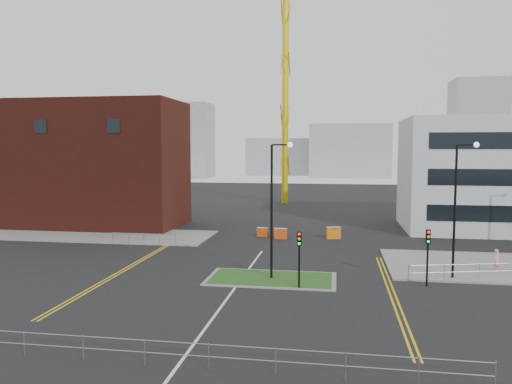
# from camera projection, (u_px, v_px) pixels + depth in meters

# --- Properties ---
(ground) EXTENTS (200.00, 200.00, 0.00)m
(ground) POSITION_uv_depth(u_px,v_px,m) (213.00, 318.00, 25.87)
(ground) COLOR black
(ground) RESTS_ON ground
(pavement_left) EXTENTS (28.00, 8.00, 0.12)m
(pavement_left) POSITION_uv_depth(u_px,v_px,m) (75.00, 234.00, 50.69)
(pavement_left) COLOR slate
(pavement_left) RESTS_ON ground
(island_kerb) EXTENTS (8.60, 4.60, 0.08)m
(island_kerb) POSITION_uv_depth(u_px,v_px,m) (271.00, 279.00, 33.41)
(island_kerb) COLOR slate
(island_kerb) RESTS_ON ground
(grass_island) EXTENTS (8.00, 4.00, 0.12)m
(grass_island) POSITION_uv_depth(u_px,v_px,m) (271.00, 279.00, 33.41)
(grass_island) COLOR #1E4C19
(grass_island) RESTS_ON ground
(brick_building) EXTENTS (24.20, 10.07, 14.24)m
(brick_building) POSITION_uv_depth(u_px,v_px,m) (76.00, 165.00, 56.47)
(brick_building) COLOR #4E1A13
(brick_building) RESTS_ON ground
(tower_crane) EXTENTS (52.16, 11.40, 42.05)m
(tower_crane) POSITION_uv_depth(u_px,v_px,m) (320.00, 16.00, 75.82)
(tower_crane) COLOR yellow
(tower_crane) RESTS_ON ground
(streetlamp_island) EXTENTS (1.46, 0.36, 9.18)m
(streetlamp_island) POSITION_uv_depth(u_px,v_px,m) (275.00, 199.00, 32.91)
(streetlamp_island) COLOR black
(streetlamp_island) RESTS_ON ground
(streetlamp_right_near) EXTENTS (1.46, 0.36, 9.18)m
(streetlamp_right_near) POSITION_uv_depth(u_px,v_px,m) (459.00, 199.00, 32.95)
(streetlamp_right_near) COLOR black
(streetlamp_right_near) RESTS_ON ground
(traffic_light_island) EXTENTS (0.28, 0.33, 3.65)m
(traffic_light_island) POSITION_uv_depth(u_px,v_px,m) (299.00, 249.00, 30.88)
(traffic_light_island) COLOR black
(traffic_light_island) RESTS_ON ground
(traffic_light_right) EXTENTS (0.28, 0.33, 3.65)m
(traffic_light_right) POSITION_uv_depth(u_px,v_px,m) (428.00, 246.00, 31.57)
(traffic_light_right) COLOR black
(traffic_light_right) RESTS_ON ground
(railing_front) EXTENTS (24.05, 0.05, 1.10)m
(railing_front) POSITION_uv_depth(u_px,v_px,m) (176.00, 349.00, 19.90)
(railing_front) COLOR gray
(railing_front) RESTS_ON ground
(railing_left) EXTENTS (6.05, 0.05, 1.10)m
(railing_left) POSITION_uv_depth(u_px,v_px,m) (144.00, 237.00, 45.26)
(railing_left) COLOR gray
(railing_left) RESTS_ON ground
(centre_line) EXTENTS (0.15, 30.00, 0.01)m
(centre_line) POSITION_uv_depth(u_px,v_px,m) (222.00, 306.00, 27.83)
(centre_line) COLOR silver
(centre_line) RESTS_ON ground
(yellow_left_a) EXTENTS (0.12, 24.00, 0.01)m
(yellow_left_a) POSITION_uv_depth(u_px,v_px,m) (129.00, 266.00, 37.14)
(yellow_left_a) COLOR gold
(yellow_left_a) RESTS_ON ground
(yellow_left_b) EXTENTS (0.12, 24.00, 0.01)m
(yellow_left_b) POSITION_uv_depth(u_px,v_px,m) (132.00, 266.00, 37.09)
(yellow_left_b) COLOR gold
(yellow_left_b) RESTS_ON ground
(yellow_right_a) EXTENTS (0.12, 20.00, 0.01)m
(yellow_right_a) POSITION_uv_depth(u_px,v_px,m) (390.00, 293.00, 30.25)
(yellow_right_a) COLOR gold
(yellow_right_a) RESTS_ON ground
(yellow_right_b) EXTENTS (0.12, 20.00, 0.01)m
(yellow_right_b) POSITION_uv_depth(u_px,v_px,m) (395.00, 293.00, 30.20)
(yellow_right_b) COLOR gold
(yellow_right_b) RESTS_ON ground
(skyline_a) EXTENTS (18.00, 12.00, 22.00)m
(skyline_a) POSITION_uv_depth(u_px,v_px,m) (181.00, 141.00, 149.29)
(skyline_a) COLOR gray
(skyline_a) RESTS_ON ground
(skyline_b) EXTENTS (24.00, 12.00, 16.00)m
(skyline_b) POSITION_uv_depth(u_px,v_px,m) (350.00, 151.00, 151.40)
(skyline_b) COLOR gray
(skyline_b) RESTS_ON ground
(skyline_c) EXTENTS (14.00, 12.00, 28.00)m
(skyline_c) POSITION_uv_depth(u_px,v_px,m) (477.00, 130.00, 140.36)
(skyline_c) COLOR gray
(skyline_c) RESTS_ON ground
(skyline_d) EXTENTS (30.00, 12.00, 12.00)m
(skyline_d) POSITION_uv_depth(u_px,v_px,m) (293.00, 157.00, 164.28)
(skyline_d) COLOR gray
(skyline_d) RESTS_ON ground
(pedestrian) EXTENTS (0.71, 0.70, 1.66)m
(pedestrian) POSITION_uv_depth(u_px,v_px,m) (497.00, 261.00, 35.28)
(pedestrian) COLOR pink
(pedestrian) RESTS_ON ground
(barrier_left) EXTENTS (1.13, 0.60, 0.91)m
(barrier_left) POSITION_uv_depth(u_px,v_px,m) (262.00, 232.00, 49.56)
(barrier_left) COLOR #D8420C
(barrier_left) RESTS_ON ground
(barrier_mid) EXTENTS (1.25, 0.46, 1.04)m
(barrier_mid) POSITION_uv_depth(u_px,v_px,m) (281.00, 233.00, 48.34)
(barrier_mid) COLOR #CC450B
(barrier_mid) RESTS_ON ground
(barrier_right) EXTENTS (1.43, 0.80, 1.15)m
(barrier_right) POSITION_uv_depth(u_px,v_px,m) (334.00, 232.00, 48.40)
(barrier_right) COLOR orange
(barrier_right) RESTS_ON ground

